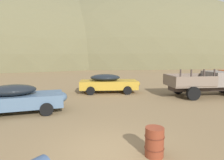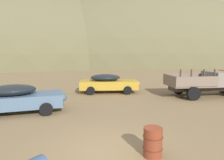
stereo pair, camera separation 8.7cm
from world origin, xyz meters
name	(u,v)px [view 1 (the left image)]	position (x,y,z in m)	size (l,w,h in m)	color
ground_plane	(108,154)	(0.00, 0.00, 0.00)	(300.00, 300.00, 0.00)	olive
hill_far_right	(23,64)	(-10.69, 70.33, 0.00)	(105.49, 76.07, 52.12)	brown
hill_distant	(152,64)	(36.02, 58.86, 0.00)	(106.58, 58.90, 51.15)	brown
car_chalk_blue	(22,98)	(-3.12, 5.62, 0.82)	(4.81, 2.10, 1.57)	slate
car_mustard	(110,83)	(3.18, 9.56, 0.82)	(5.28, 2.99, 1.57)	#B28928
truck_primer_gray	(215,83)	(10.39, 5.71, 1.01)	(6.77, 3.53, 2.16)	#3D322D
oil_drum_foreground	(154,142)	(1.32, -0.57, 0.46)	(0.61, 0.61, 0.91)	brown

